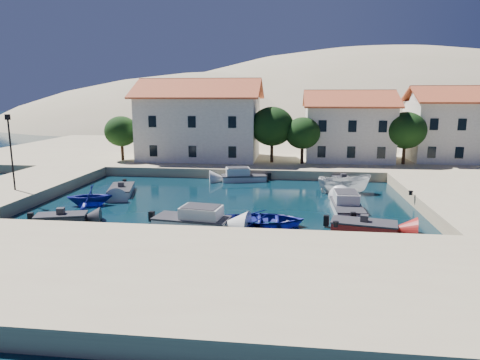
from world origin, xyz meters
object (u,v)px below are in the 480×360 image
building_left (200,118)px  cabin_cruiser_south (192,219)px  cabin_cruiser_east (347,206)px  boat_east (344,193)px  lamppost (10,145)px  rowboat_south (264,226)px  building_mid (348,125)px  building_right (449,123)px

building_left → cabin_cruiser_south: (4.66, -24.94, -5.46)m
cabin_cruiser_east → boat_east: bearing=-5.7°
lamppost → cabin_cruiser_south: 17.43m
rowboat_south → cabin_cruiser_south: bearing=92.6°
cabin_cruiser_east → boat_east: size_ratio=1.07×
building_left → building_mid: bearing=3.2°
lamppost → rowboat_south: 22.01m
building_left → building_right: building_left is taller
cabin_cruiser_east → boat_east: cabin_cruiser_east is taller
building_left → boat_east: (16.10, -13.46, -5.94)m
rowboat_south → cabin_cruiser_east: (6.01, 4.30, 0.48)m
building_right → rowboat_south: 33.80m
cabin_cruiser_south → building_right: bearing=55.3°
lamppost → boat_east: (27.60, 6.54, -4.75)m
building_mid → lamppost: bearing=-144.6°
rowboat_south → cabin_cruiser_east: cabin_cruiser_east is taller
building_left → boat_east: 21.81m
building_right → cabin_cruiser_south: (-25.34, -26.94, -5.00)m
building_mid → building_right: building_right is taller
lamppost → cabin_cruiser_south: lamppost is taller
lamppost → cabin_cruiser_east: size_ratio=1.21×
lamppost → rowboat_south: bearing=-11.7°
building_right → cabin_cruiser_south: bearing=-133.2°
cabin_cruiser_south → building_left: bearing=109.2°
rowboat_south → boat_east: size_ratio=1.13×
lamppost → rowboat_south: lamppost is taller
building_left → lamppost: 23.10m
building_right → cabin_cruiser_east: 26.83m
building_right → boat_east: (-13.90, -15.46, -5.47)m
building_left → cabin_cruiser_east: building_left is taller
building_mid → cabin_cruiser_south: bearing=-117.2°
building_left → lamppost: bearing=-119.9°
building_mid → boat_east: building_mid is taller
lamppost → boat_east: size_ratio=1.30×
lamppost → cabin_cruiser_east: (27.06, -0.05, -4.28)m
cabin_cruiser_south → building_mid: bearing=71.4°
cabin_cruiser_east → rowboat_south: bearing=124.5°
building_mid → boat_east: size_ratio=2.19×
rowboat_south → boat_east: (6.55, 10.89, 0.00)m
lamppost → building_left: bearing=60.1°
building_left → cabin_cruiser_south: size_ratio=2.75×
building_right → cabin_cruiser_east: size_ratio=1.83×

